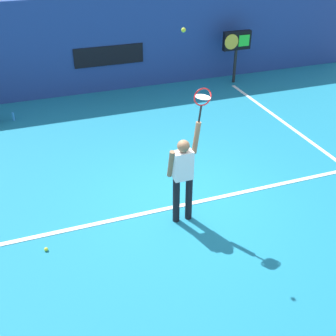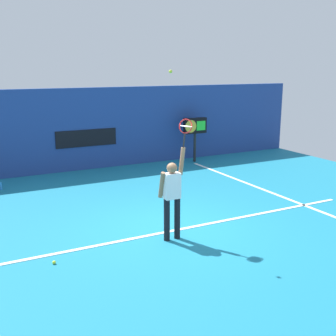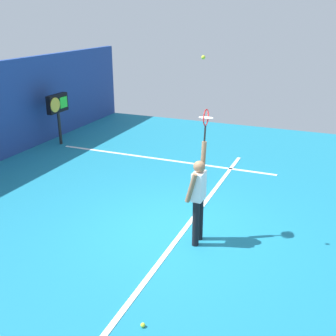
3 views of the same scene
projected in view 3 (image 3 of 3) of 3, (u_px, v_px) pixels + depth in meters
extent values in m
plane|color=teal|center=(175.00, 230.00, 8.52)|extent=(18.00, 18.00, 0.00)
cube|color=white|center=(183.00, 232.00, 8.45)|extent=(10.00, 0.10, 0.01)
cube|color=white|center=(161.00, 159.00, 12.65)|extent=(0.10, 7.00, 0.01)
cylinder|color=black|center=(196.00, 224.00, 7.82)|extent=(0.13, 0.13, 0.92)
cylinder|color=black|center=(200.00, 218.00, 8.03)|extent=(0.13, 0.13, 0.92)
cube|color=white|center=(199.00, 186.00, 7.66)|extent=(0.34, 0.20, 0.55)
sphere|color=#8C6647|center=(199.00, 167.00, 7.53)|extent=(0.22, 0.22, 0.22)
cylinder|color=#8C6647|center=(203.00, 157.00, 7.69)|extent=(0.16, 0.09, 0.59)
cylinder|color=#8C6647|center=(191.00, 188.00, 7.51)|extent=(0.09, 0.23, 0.58)
cylinder|color=black|center=(205.00, 133.00, 7.58)|extent=(0.07, 0.03, 0.30)
torus|color=red|center=(206.00, 117.00, 7.50)|extent=(0.35, 0.02, 0.35)
cylinder|color=silver|center=(206.00, 117.00, 7.50)|extent=(0.27, 0.27, 0.03)
sphere|color=#CCE033|center=(203.00, 57.00, 6.78)|extent=(0.07, 0.07, 0.07)
cylinder|color=black|center=(60.00, 128.00, 13.97)|extent=(0.10, 0.10, 1.11)
cube|color=black|center=(57.00, 103.00, 13.67)|extent=(0.95, 0.18, 0.60)
cylinder|color=gold|center=(55.00, 105.00, 13.42)|extent=(0.48, 0.02, 0.48)
cube|color=#26D833|center=(64.00, 102.00, 13.81)|extent=(0.38, 0.02, 0.36)
sphere|color=#CCE033|center=(143.00, 325.00, 5.88)|extent=(0.07, 0.07, 0.07)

